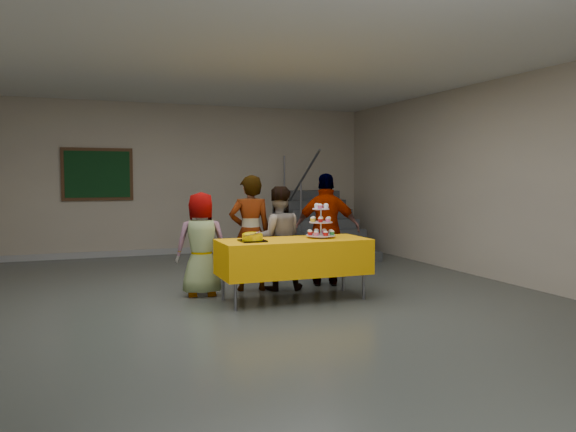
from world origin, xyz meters
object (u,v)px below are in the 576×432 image
Objects in this scene: schoolchild_a at (201,244)px; schoolchild_c at (278,238)px; schoolchild_d at (327,230)px; schoolchild_b at (250,233)px; staircase at (316,229)px; cupcake_stand at (321,225)px; bake_table at (294,256)px; noticeboard at (98,174)px; bear_cake at (252,237)px.

schoolchild_c reaches higher than schoolchild_a.
schoolchild_b is at bearing 18.55° from schoolchild_d.
schoolchild_b is 0.66× the size of staircase.
staircase is at bearing -90.63° from schoolchild_d.
schoolchild_d reaches higher than schoolchild_b.
bake_table is at bearing -172.49° from cupcake_stand.
schoolchild_a is 1.07m from schoolchild_c.
schoolchild_d is (0.80, 0.73, 0.25)m from bake_table.
schoolchild_a is 1.04× the size of noticeboard.
schoolchild_a is at bearing 146.99° from bake_table.
noticeboard is (-4.18, 0.84, 1.11)m from staircase.
schoolchild_d reaches higher than schoolchild_c.
schoolchild_d reaches higher than cupcake_stand.
schoolchild_d is (1.83, 0.07, 0.12)m from schoolchild_a.
schoolchild_b is (0.22, 0.81, -0.04)m from bear_cake.
schoolchild_c reaches higher than bear_cake.
schoolchild_a is at bearing 156.62° from cupcake_stand.
staircase reaches higher than cupcake_stand.
schoolchild_c is at bearing -121.66° from staircase.
noticeboard is (-2.15, 4.76, 1.04)m from bake_table.
schoolchild_d is at bearing 29.76° from bear_cake.
schoolchild_d is at bearing 59.50° from cupcake_stand.
schoolchild_c is 3.81m from staircase.
schoolchild_c is (1.07, 0.02, 0.03)m from schoolchild_a.
schoolchild_c is (0.59, 0.72, -0.12)m from bear_cake.
staircase is at bearing -11.31° from noticeboard.
schoolchild_b reaches higher than cupcake_stand.
schoolchild_b reaches higher than bear_cake.
schoolchild_b is at bearing 113.30° from bake_table.
staircase is 1.85× the size of noticeboard.
schoolchild_b reaches higher than schoolchild_c.
cupcake_stand is at bearing 144.04° from schoolchild_b.
schoolchild_c is at bearing 86.78° from bake_table.
noticeboard reaches higher than schoolchild_d.
noticeboard is at bearing 118.37° from cupcake_stand.
noticeboard reaches higher than bake_table.
bake_table is 0.87m from schoolchild_b.
schoolchild_b is at bearing 74.88° from bear_cake.
schoolchild_d is at bearing -171.54° from schoolchild_a.
bear_cake is 0.86m from schoolchild_a.
bear_cake reaches higher than bake_table.
noticeboard is (-1.81, 3.98, 0.81)m from schoolchild_b.
bear_cake is 0.23× the size of schoolchild_b.
schoolchild_b is at bearing -126.93° from staircase.
schoolchild_a is 1.83m from schoolchild_d.
cupcake_stand is 5.39m from noticeboard.
schoolchild_a is at bearing -74.73° from noticeboard.
staircase is at bearing 62.59° from bake_table.
bake_table is 0.62m from bear_cake.
bear_cake is at bearing -123.15° from staircase.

